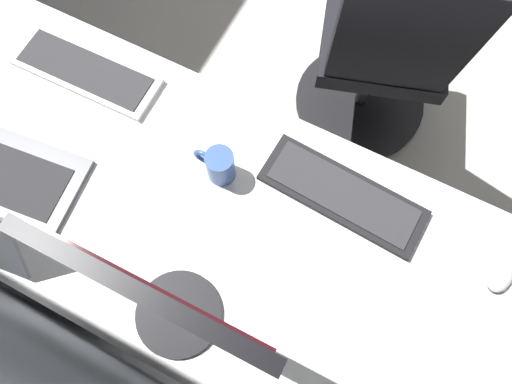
% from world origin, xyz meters
% --- Properties ---
extents(floor_plane, '(5.35, 5.35, 0.00)m').
position_xyz_m(floor_plane, '(0.00, 0.00, 0.00)').
color(floor_plane, '#B2ADA3').
extents(desk, '(2.05, 0.72, 0.73)m').
position_xyz_m(desk, '(0.14, 1.53, 0.66)').
color(desk, white).
rests_on(desk, ground).
extents(drawer_pedestal, '(0.40, 0.51, 0.69)m').
position_xyz_m(drawer_pedestal, '(0.49, 1.56, 0.35)').
color(drawer_pedestal, white).
rests_on(drawer_pedestal, ground).
extents(monitor_secondary, '(0.48, 0.20, 0.41)m').
position_xyz_m(monitor_secondary, '(0.19, 1.76, 0.97)').
color(monitor_secondary, black).
rests_on(monitor_secondary, desk).
extents(keyboard_main, '(0.42, 0.15, 0.02)m').
position_xyz_m(keyboard_main, '(0.75, 1.32, 0.74)').
color(keyboard_main, silver).
rests_on(keyboard_main, desk).
extents(keyboard_spare, '(0.43, 0.16, 0.02)m').
position_xyz_m(keyboard_spare, '(-0.03, 1.33, 0.74)').
color(keyboard_spare, black).
rests_on(keyboard_spare, desk).
extents(mouse_main, '(0.06, 0.10, 0.03)m').
position_xyz_m(mouse_main, '(-0.43, 1.34, 0.75)').
color(mouse_main, silver).
rests_on(mouse_main, desk).
extents(coffee_mug, '(0.11, 0.07, 0.10)m').
position_xyz_m(coffee_mug, '(0.28, 1.41, 0.78)').
color(coffee_mug, '#335193').
rests_on(coffee_mug, desk).
extents(office_chair, '(0.56, 0.60, 0.97)m').
position_xyz_m(office_chair, '(0.05, 0.68, 0.46)').
color(office_chair, black).
rests_on(office_chair, ground).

